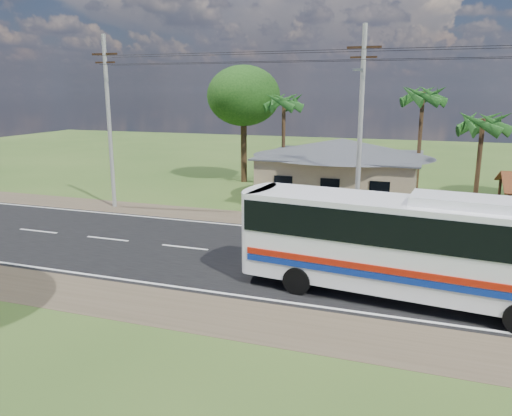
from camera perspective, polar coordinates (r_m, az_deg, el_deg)
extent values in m
plane|color=#2E4D1B|center=(23.44, 1.78, -5.65)|extent=(120.00, 120.00, 0.00)
cube|color=black|center=(23.44, 1.78, -5.63)|extent=(120.00, 10.00, 0.02)
cube|color=brown|center=(29.45, 5.52, -1.71)|extent=(120.00, 3.00, 0.01)
cube|color=brown|center=(17.78, -4.54, -12.10)|extent=(120.00, 3.00, 0.01)
cube|color=silver|center=(27.76, 4.65, -2.59)|extent=(120.00, 0.15, 0.01)
cube|color=silver|center=(19.29, -2.39, -9.89)|extent=(120.00, 0.15, 0.01)
cube|color=silver|center=(23.43, 1.79, -5.59)|extent=(120.00, 0.15, 0.01)
cube|color=tan|center=(35.15, 9.64, 3.30)|extent=(10.00, 8.00, 3.20)
cube|color=#4C4F54|center=(34.91, 9.75, 5.97)|extent=(10.60, 8.60, 0.10)
pyramid|color=#4C4F54|center=(34.78, 9.82, 7.84)|extent=(12.40, 10.00, 1.20)
cube|color=black|center=(31.90, 3.13, 2.63)|extent=(1.20, 0.08, 1.20)
cube|color=black|center=(31.24, 8.43, 2.27)|extent=(1.20, 0.08, 1.20)
cube|color=black|center=(30.85, 13.92, 1.88)|extent=(1.20, 0.08, 1.20)
cylinder|color=#352213|center=(28.92, 26.76, -0.75)|extent=(0.16, 0.16, 2.60)
cylinder|color=#352213|center=(32.40, 25.96, 0.73)|extent=(0.16, 0.16, 2.60)
cylinder|color=#9E9E99|center=(33.92, -16.43, 9.23)|extent=(0.26, 0.26, 11.00)
cube|color=#352213|center=(33.93, -16.93, 16.48)|extent=(1.80, 0.12, 0.12)
cube|color=#352213|center=(33.90, -16.87, 15.64)|extent=(1.40, 0.10, 0.10)
cylinder|color=#9E9E99|center=(27.99, 11.82, 8.72)|extent=(0.26, 0.26, 11.00)
cube|color=#352213|center=(27.99, 12.26, 17.52)|extent=(1.80, 0.12, 0.12)
cube|color=#352213|center=(27.96, 12.21, 16.50)|extent=(1.40, 0.10, 0.10)
cylinder|color=gray|center=(26.94, 11.86, 15.15)|extent=(0.08, 2.00, 0.08)
cube|color=gray|center=(25.94, 11.57, 15.24)|extent=(0.50, 0.18, 0.12)
cylinder|color=black|center=(30.04, -3.80, 17.09)|extent=(16.00, 0.02, 0.02)
cylinder|color=#47301E|center=(32.67, 24.04, 4.05)|extent=(0.28, 0.28, 6.00)
cylinder|color=#47301E|center=(36.90, 18.15, 6.67)|extent=(0.28, 0.28, 7.50)
cylinder|color=#47301E|center=(38.86, 3.15, 7.25)|extent=(0.28, 0.28, 7.00)
cylinder|color=#47301E|center=(42.04, -1.40, 7.01)|extent=(0.50, 0.50, 5.95)
ellipsoid|color=#14370F|center=(41.78, -1.43, 12.71)|extent=(6.00, 6.00, 4.92)
cube|color=white|center=(19.03, 18.58, -4.22)|extent=(13.24, 4.11, 3.26)
cube|color=black|center=(18.81, 18.77, -1.86)|extent=(13.30, 4.18, 1.19)
cube|color=black|center=(20.58, 0.42, -0.94)|extent=(0.40, 2.50, 1.95)
cube|color=#AC1B0A|center=(17.91, 17.90, -7.28)|extent=(12.74, 1.44, 0.24)
cube|color=navy|center=(18.01, 17.84, -8.09)|extent=(12.74, 1.44, 0.24)
cube|color=white|center=(18.51, 22.32, 0.72)|extent=(3.43, 2.08, 0.33)
cylinder|color=black|center=(19.31, 4.76, -8.24)|extent=(1.12, 0.50, 1.09)
cylinder|color=black|center=(21.52, 7.10, -5.98)|extent=(1.12, 0.50, 1.09)
imported|color=black|center=(28.68, 11.37, -1.30)|extent=(2.03, 1.31, 1.01)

